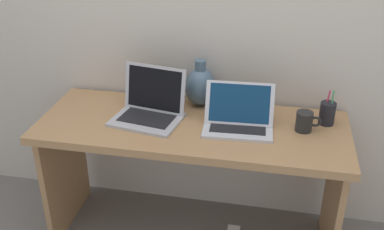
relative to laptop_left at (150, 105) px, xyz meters
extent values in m
cube|color=beige|center=(0.22, 0.29, 0.43)|extent=(4.40, 0.04, 2.40)
cube|color=#AD7F51|center=(0.22, -0.03, -0.09)|extent=(1.52, 0.57, 0.04)
cube|color=#AD7F51|center=(-0.50, -0.03, -0.44)|extent=(0.03, 0.49, 0.66)
cube|color=#AD7F51|center=(0.94, -0.03, -0.44)|extent=(0.03, 0.49, 0.66)
cube|color=#B2B2B7|center=(-0.01, -0.05, -0.06)|extent=(0.36, 0.30, 0.01)
cube|color=black|center=(-0.01, -0.05, -0.05)|extent=(0.28, 0.19, 0.00)
cube|color=#B2B2B7|center=(0.01, 0.05, 0.07)|extent=(0.33, 0.11, 0.23)
cube|color=black|center=(0.01, 0.05, 0.07)|extent=(0.29, 0.10, 0.21)
cube|color=silver|center=(0.44, -0.05, -0.06)|extent=(0.34, 0.24, 0.01)
cube|color=black|center=(0.44, -0.05, -0.05)|extent=(0.27, 0.15, 0.00)
cube|color=silver|center=(0.44, 0.02, 0.04)|extent=(0.33, 0.12, 0.19)
cube|color=navy|center=(0.44, 0.02, 0.04)|extent=(0.29, 0.11, 0.17)
ellipsoid|color=slate|center=(0.22, 0.19, 0.04)|extent=(0.16, 0.16, 0.20)
cylinder|color=slate|center=(0.22, 0.19, 0.15)|extent=(0.06, 0.06, 0.06)
cylinder|color=black|center=(0.75, 0.01, -0.02)|extent=(0.08, 0.08, 0.10)
torus|color=black|center=(0.80, 0.01, -0.01)|extent=(0.05, 0.01, 0.05)
cylinder|color=black|center=(0.86, 0.10, -0.01)|extent=(0.08, 0.08, 0.11)
cylinder|color=#D83359|center=(0.85, 0.11, 0.04)|extent=(0.02, 0.02, 0.14)
cylinder|color=#4CA566|center=(0.88, 0.10, 0.04)|extent=(0.01, 0.03, 0.15)
camera|label=1|loc=(0.60, -1.95, 1.01)|focal=42.72mm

